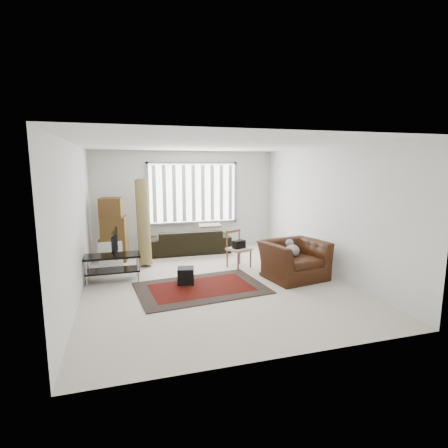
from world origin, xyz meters
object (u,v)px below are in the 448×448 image
object	(u,v)px
moving_boxes	(113,232)
sofa	(189,237)
side_chair	(238,247)
tv_stand	(113,262)
armchair	(294,257)

from	to	relation	value
moving_boxes	sofa	world-z (taller)	moving_boxes
side_chair	tv_stand	bearing A→B (deg)	161.48
sofa	side_chair	size ratio (longest dim) A/B	2.55
tv_stand	moving_boxes	bearing A→B (deg)	89.70
armchair	sofa	bearing A→B (deg)	111.60
sofa	tv_stand	bearing A→B (deg)	45.00
tv_stand	moving_boxes	size ratio (longest dim) A/B	0.70
moving_boxes	sofa	distance (m)	1.94
side_chair	sofa	bearing A→B (deg)	93.84
sofa	side_chair	distance (m)	1.84
armchair	moving_boxes	bearing A→B (deg)	135.25
moving_boxes	armchair	bearing A→B (deg)	-34.76
tv_stand	moving_boxes	xyz separation A→B (m)	(0.01, 1.62, 0.33)
sofa	armchair	bearing A→B (deg)	122.48
tv_stand	armchair	distance (m)	3.69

